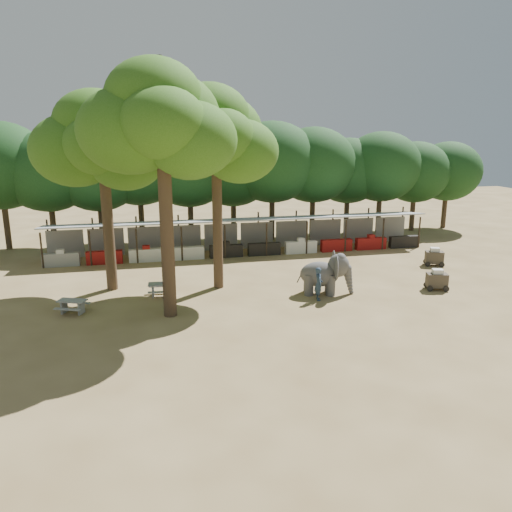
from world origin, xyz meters
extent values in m
plane|color=brown|center=(0.00, 0.00, 0.00)|extent=(100.00, 100.00, 0.00)
cube|color=#94989C|center=(0.00, 14.00, 2.50)|extent=(28.00, 2.99, 0.39)
cylinder|color=#2D2319|center=(-12.60, 12.65, 1.20)|extent=(0.12, 0.12, 2.40)
cylinder|color=#2D2319|center=(-12.60, 15.35, 1.40)|extent=(0.12, 0.12, 2.80)
cube|color=gray|center=(-12.60, 12.90, 0.45)|extent=(2.38, 0.50, 0.90)
cube|color=gray|center=(-12.60, 15.30, 1.00)|extent=(2.52, 0.12, 2.00)
cylinder|color=#2D2319|center=(-9.80, 12.65, 1.20)|extent=(0.12, 0.12, 2.40)
cylinder|color=#2D2319|center=(-9.80, 15.35, 1.40)|extent=(0.12, 0.12, 2.80)
cube|color=maroon|center=(-9.80, 12.90, 0.45)|extent=(2.38, 0.50, 0.90)
cube|color=gray|center=(-9.80, 15.30, 1.00)|extent=(2.52, 0.12, 2.00)
cylinder|color=#2D2319|center=(-7.00, 12.65, 1.20)|extent=(0.12, 0.12, 2.40)
cylinder|color=#2D2319|center=(-7.00, 15.35, 1.40)|extent=(0.12, 0.12, 2.80)
cube|color=silver|center=(-7.00, 12.90, 0.45)|extent=(2.38, 0.50, 0.90)
cube|color=gray|center=(-7.00, 15.30, 1.00)|extent=(2.52, 0.12, 2.00)
cylinder|color=#2D2319|center=(-4.20, 12.65, 1.20)|extent=(0.12, 0.12, 2.40)
cylinder|color=#2D2319|center=(-4.20, 15.35, 1.40)|extent=(0.12, 0.12, 2.80)
cube|color=silver|center=(-4.20, 12.90, 0.45)|extent=(2.38, 0.50, 0.90)
cube|color=gray|center=(-4.20, 15.30, 1.00)|extent=(2.52, 0.12, 2.00)
cylinder|color=#2D2319|center=(-1.40, 12.65, 1.20)|extent=(0.12, 0.12, 2.40)
cylinder|color=#2D2319|center=(-1.40, 15.35, 1.40)|extent=(0.12, 0.12, 2.80)
cube|color=black|center=(-1.40, 12.90, 0.45)|extent=(2.38, 0.50, 0.90)
cube|color=gray|center=(-1.40, 15.30, 1.00)|extent=(2.52, 0.12, 2.00)
cylinder|color=#2D2319|center=(1.40, 12.65, 1.20)|extent=(0.12, 0.12, 2.40)
cylinder|color=#2D2319|center=(1.40, 15.35, 1.40)|extent=(0.12, 0.12, 2.80)
cube|color=black|center=(1.40, 12.90, 0.45)|extent=(2.38, 0.50, 0.90)
cube|color=gray|center=(1.40, 15.30, 1.00)|extent=(2.52, 0.12, 2.00)
cylinder|color=#2D2319|center=(4.20, 12.65, 1.20)|extent=(0.12, 0.12, 2.40)
cylinder|color=#2D2319|center=(4.20, 15.35, 1.40)|extent=(0.12, 0.12, 2.80)
cube|color=silver|center=(4.20, 12.90, 0.45)|extent=(2.38, 0.50, 0.90)
cube|color=gray|center=(4.20, 15.30, 1.00)|extent=(2.52, 0.12, 2.00)
cylinder|color=#2D2319|center=(7.00, 12.65, 1.20)|extent=(0.12, 0.12, 2.40)
cylinder|color=#2D2319|center=(7.00, 15.35, 1.40)|extent=(0.12, 0.12, 2.80)
cube|color=maroon|center=(7.00, 12.90, 0.45)|extent=(2.38, 0.50, 0.90)
cube|color=gray|center=(7.00, 15.30, 1.00)|extent=(2.52, 0.12, 2.00)
cylinder|color=#2D2319|center=(9.80, 12.65, 1.20)|extent=(0.12, 0.12, 2.40)
cylinder|color=#2D2319|center=(9.80, 15.35, 1.40)|extent=(0.12, 0.12, 2.80)
cube|color=maroon|center=(9.80, 12.90, 0.45)|extent=(2.38, 0.50, 0.90)
cube|color=gray|center=(9.80, 15.30, 1.00)|extent=(2.52, 0.12, 2.00)
cylinder|color=#2D2319|center=(12.60, 12.65, 1.20)|extent=(0.12, 0.12, 2.40)
cylinder|color=#2D2319|center=(12.60, 15.35, 1.40)|extent=(0.12, 0.12, 2.80)
cube|color=black|center=(12.60, 12.90, 0.45)|extent=(2.38, 0.50, 0.90)
cube|color=gray|center=(12.60, 15.30, 1.00)|extent=(2.52, 0.12, 2.00)
cylinder|color=#332316|center=(-9.00, 7.00, 4.60)|extent=(0.60, 0.60, 9.20)
cone|color=#332316|center=(-9.00, 7.00, 9.20)|extent=(0.57, 0.57, 2.88)
ellipsoid|color=#21510E|center=(-10.40, 7.30, 7.82)|extent=(4.80, 4.80, 3.94)
ellipsoid|color=#21510E|center=(-7.80, 6.40, 7.42)|extent=(4.20, 4.20, 3.44)
ellipsoid|color=#21510E|center=(-8.80, 8.10, 8.42)|extent=(5.20, 5.20, 4.26)
ellipsoid|color=#21510E|center=(-9.00, 5.70, 8.12)|extent=(3.80, 3.80, 3.12)
ellipsoid|color=#21510E|center=(-9.30, 7.20, 9.22)|extent=(4.40, 4.40, 3.61)
cylinder|color=#332316|center=(-6.00, 2.00, 5.20)|extent=(0.64, 0.64, 10.40)
cone|color=#332316|center=(-6.00, 2.00, 10.40)|extent=(0.61, 0.61, 3.25)
ellipsoid|color=#21510E|center=(-7.40, 2.30, 8.84)|extent=(4.80, 4.80, 3.94)
ellipsoid|color=#21510E|center=(-4.80, 1.40, 8.44)|extent=(4.20, 4.20, 3.44)
ellipsoid|color=#21510E|center=(-5.80, 3.10, 9.44)|extent=(5.20, 5.20, 4.26)
ellipsoid|color=#21510E|center=(-6.00, 0.70, 9.14)|extent=(3.80, 3.80, 3.12)
ellipsoid|color=#21510E|center=(-6.30, 2.20, 10.24)|extent=(4.40, 4.40, 3.61)
cylinder|color=#332316|center=(-3.00, 6.00, 4.80)|extent=(0.56, 0.56, 9.60)
cone|color=#332316|center=(-3.00, 6.00, 9.60)|extent=(0.53, 0.53, 3.00)
ellipsoid|color=#21510E|center=(-4.40, 6.30, 8.16)|extent=(4.80, 4.80, 3.94)
ellipsoid|color=#21510E|center=(-1.80, 5.40, 7.76)|extent=(4.20, 4.20, 3.44)
ellipsoid|color=#21510E|center=(-2.80, 7.10, 8.76)|extent=(5.20, 5.20, 4.26)
ellipsoid|color=#21510E|center=(-3.00, 4.70, 8.46)|extent=(3.80, 3.80, 3.12)
ellipsoid|color=#21510E|center=(-3.30, 6.20, 9.56)|extent=(4.40, 4.40, 3.61)
cylinder|color=#332316|center=(-16.67, 19.00, 1.87)|extent=(0.44, 0.44, 3.74)
ellipsoid|color=black|center=(-16.67, 19.00, 5.53)|extent=(6.46, 5.95, 5.61)
cylinder|color=#332316|center=(-13.33, 19.00, 1.87)|extent=(0.44, 0.44, 3.74)
ellipsoid|color=black|center=(-13.33, 19.00, 5.53)|extent=(6.46, 5.95, 5.61)
cylinder|color=#332316|center=(-10.00, 19.00, 1.87)|extent=(0.44, 0.44, 3.74)
ellipsoid|color=black|center=(-10.00, 19.00, 5.53)|extent=(6.46, 5.95, 5.61)
cylinder|color=#332316|center=(-6.67, 19.00, 1.87)|extent=(0.44, 0.44, 3.74)
ellipsoid|color=black|center=(-6.67, 19.00, 5.53)|extent=(6.46, 5.95, 5.61)
cylinder|color=#332316|center=(-3.33, 19.00, 1.87)|extent=(0.44, 0.44, 3.74)
ellipsoid|color=black|center=(-3.33, 19.00, 5.53)|extent=(6.46, 5.95, 5.61)
cylinder|color=#332316|center=(0.00, 19.00, 1.87)|extent=(0.44, 0.44, 3.74)
ellipsoid|color=black|center=(0.00, 19.00, 5.53)|extent=(6.46, 5.95, 5.61)
cylinder|color=#332316|center=(3.33, 19.00, 1.87)|extent=(0.44, 0.44, 3.74)
ellipsoid|color=black|center=(3.33, 19.00, 5.53)|extent=(6.46, 5.95, 5.61)
cylinder|color=#332316|center=(6.67, 19.00, 1.87)|extent=(0.44, 0.44, 3.74)
ellipsoid|color=black|center=(6.67, 19.00, 5.53)|extent=(6.46, 5.95, 5.61)
cylinder|color=#332316|center=(10.00, 19.00, 1.87)|extent=(0.44, 0.44, 3.74)
ellipsoid|color=black|center=(10.00, 19.00, 5.53)|extent=(6.46, 5.95, 5.61)
cylinder|color=#332316|center=(13.33, 19.00, 1.87)|extent=(0.44, 0.44, 3.74)
ellipsoid|color=black|center=(13.33, 19.00, 5.53)|extent=(6.46, 5.95, 5.61)
cylinder|color=#332316|center=(16.67, 19.00, 1.87)|extent=(0.44, 0.44, 3.74)
ellipsoid|color=black|center=(16.67, 19.00, 5.53)|extent=(6.46, 5.95, 5.61)
cylinder|color=#332316|center=(20.00, 19.00, 1.87)|extent=(0.44, 0.44, 3.74)
ellipsoid|color=black|center=(20.00, 19.00, 5.53)|extent=(6.46, 5.95, 5.61)
ellipsoid|color=#444141|center=(2.29, 3.60, 1.13)|extent=(2.41, 1.77, 1.40)
cylinder|color=#444141|center=(1.64, 3.43, 0.59)|extent=(0.61, 0.61, 1.18)
cylinder|color=#444141|center=(1.80, 4.07, 0.59)|extent=(0.61, 0.61, 1.18)
cylinder|color=#444141|center=(2.79, 3.13, 0.59)|extent=(0.61, 0.61, 1.18)
cylinder|color=#444141|center=(2.95, 3.77, 0.59)|extent=(0.61, 0.61, 1.18)
ellipsoid|color=#444141|center=(3.29, 3.34, 1.63)|extent=(1.40, 1.24, 1.30)
ellipsoid|color=#444141|center=(2.94, 2.78, 1.66)|extent=(0.46, 1.08, 1.33)
ellipsoid|color=#444141|center=(3.25, 4.00, 1.66)|extent=(0.46, 1.08, 1.33)
cone|color=#444141|center=(3.90, 3.18, 0.73)|extent=(0.65, 0.65, 1.47)
imported|color=#26384C|center=(1.89, 2.60, 0.90)|extent=(0.53, 0.71, 1.80)
cube|color=gray|center=(-10.72, 3.36, 0.66)|extent=(1.52, 1.11, 0.06)
cube|color=gray|center=(-11.15, 3.53, 0.32)|extent=(0.29, 0.55, 0.64)
cube|color=gray|center=(-10.30, 3.19, 0.32)|extent=(0.29, 0.55, 0.64)
cube|color=gray|center=(-10.91, 2.89, 0.39)|extent=(1.36, 0.73, 0.05)
cube|color=gray|center=(-10.53, 3.83, 0.39)|extent=(1.36, 0.73, 0.05)
cube|color=gray|center=(-6.27, 5.07, 0.71)|extent=(1.52, 0.80, 0.06)
cube|color=gray|center=(-6.76, 5.11, 0.34)|extent=(0.14, 0.60, 0.69)
cube|color=gray|center=(-5.78, 5.03, 0.34)|extent=(0.14, 0.60, 0.69)
cube|color=gray|center=(-6.31, 4.53, 0.41)|extent=(1.49, 0.36, 0.05)
cube|color=gray|center=(-6.23, 5.61, 0.41)|extent=(1.49, 0.36, 0.05)
cube|color=#362D23|center=(9.07, 2.78, 0.56)|extent=(1.27, 0.97, 0.79)
cylinder|color=black|center=(8.53, 2.55, 0.17)|extent=(0.34, 0.16, 0.34)
cylinder|color=black|center=(9.40, 2.30, 0.17)|extent=(0.34, 0.16, 0.34)
cylinder|color=black|center=(8.74, 3.26, 0.17)|extent=(0.34, 0.16, 0.34)
cylinder|color=black|center=(9.61, 3.01, 0.17)|extent=(0.34, 0.16, 0.34)
cube|color=silver|center=(9.07, 2.78, 1.07)|extent=(0.67, 0.59, 0.28)
cube|color=#362D23|center=(11.88, 7.56, 0.57)|extent=(1.32, 1.06, 0.80)
cylinder|color=black|center=(11.32, 7.37, 0.17)|extent=(0.35, 0.19, 0.34)
cylinder|color=black|center=(12.17, 7.04, 0.17)|extent=(0.35, 0.19, 0.34)
cylinder|color=black|center=(11.59, 8.07, 0.17)|extent=(0.35, 0.19, 0.34)
cylinder|color=black|center=(12.44, 7.74, 0.17)|extent=(0.35, 0.19, 0.34)
cube|color=silver|center=(11.88, 7.56, 1.09)|extent=(0.70, 0.64, 0.29)
camera|label=1|loc=(-7.00, -21.47, 8.82)|focal=35.00mm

